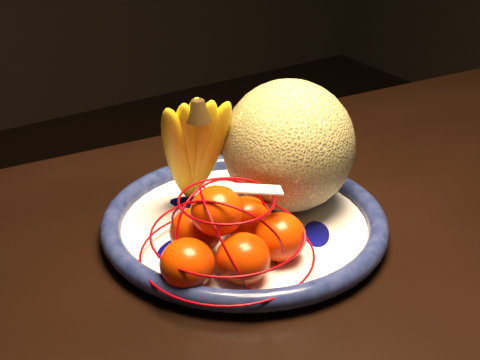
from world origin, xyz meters
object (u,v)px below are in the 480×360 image
fruit_bowl (244,224)px  banana_bunch (193,146)px  mandarin_bag (228,237)px  dining_table (357,308)px  cantaloupe (289,146)px

fruit_bowl → banana_bunch: banana_bunch is taller
banana_bunch → mandarin_bag: 0.14m
dining_table → cantaloupe: cantaloupe is taller
cantaloupe → mandarin_bag: (-0.14, -0.07, -0.05)m
cantaloupe → banana_bunch: banana_bunch is taller
cantaloupe → banana_bunch: (-0.10, 0.06, 0.00)m
fruit_bowl → cantaloupe: size_ratio=2.12×
cantaloupe → mandarin_bag: cantaloupe is taller
dining_table → fruit_bowl: fruit_bowl is taller
fruit_bowl → mandarin_bag: bearing=-136.0°
dining_table → cantaloupe: bearing=101.1°
cantaloupe → banana_bunch: bearing=151.6°
dining_table → banana_bunch: (-0.12, 0.19, 0.18)m
banana_bunch → mandarin_bag: (-0.03, -0.13, -0.05)m
cantaloupe → dining_table: bearing=-84.0°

